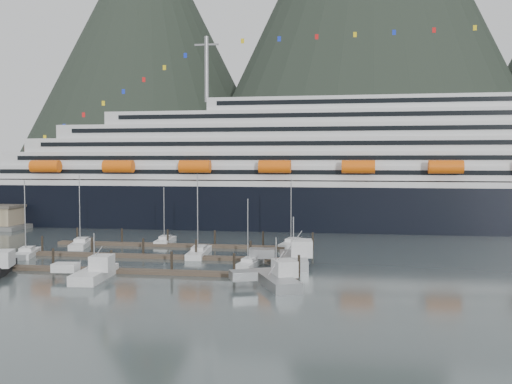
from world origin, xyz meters
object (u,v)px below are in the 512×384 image
sailboat_e (81,244)px  trawler_e (292,259)px  sailboat_f (165,241)px  trawler_b (94,273)px  cruise_ship (371,177)px  sailboat_d (199,253)px  sailboat_g (292,244)px  sailboat_a (27,254)px  trawler_d (275,279)px  sailboat_h (249,264)px

sailboat_e → trawler_e: (40.38, -13.10, 0.57)m
sailboat_f → trawler_b: size_ratio=1.05×
cruise_ship → sailboat_e: (-53.24, -41.95, -11.62)m
sailboat_d → trawler_b: 23.27m
sailboat_g → trawler_b: (-22.97, -35.00, 0.47)m
sailboat_a → sailboat_f: size_ratio=1.16×
sailboat_f → sailboat_a: bearing=131.4°
trawler_d → sailboat_h: bearing=-0.1°
sailboat_a → trawler_e: bearing=-108.6°
sailboat_h → trawler_b: bearing=130.2°
trawler_b → trawler_e: trawler_e is taller
sailboat_d → sailboat_g: sailboat_d is taller
sailboat_f → trawler_d: 43.26m
sailboat_a → trawler_b: sailboat_a is taller
cruise_ship → trawler_d: bearing=-100.9°
sailboat_a → trawler_b: 24.94m
trawler_e → sailboat_h: bearing=104.8°
sailboat_h → trawler_d: 13.64m
sailboat_g → trawler_e: (2.12, -20.10, 0.59)m
sailboat_h → trawler_b: size_ratio=0.99×
sailboat_a → trawler_d: sailboat_a is taller
trawler_d → cruise_ship: bearing=-35.0°
sailboat_e → sailboat_f: 15.40m
sailboat_f → sailboat_h: (20.33, -22.22, -0.01)m
cruise_ship → sailboat_h: bearing=-108.3°
cruise_ship → sailboat_a: (-57.02, -53.90, -11.62)m
trawler_d → sailboat_g: bearing=-21.6°
sailboat_g → trawler_b: size_ratio=1.21×
sailboat_e → sailboat_g: size_ratio=1.06×
sailboat_g → sailboat_h: bearing=179.7°
cruise_ship → sailboat_e: cruise_ship is taller
sailboat_g → sailboat_h: sailboat_g is taller
sailboat_h → trawler_d: (5.53, -12.46, 0.48)m
sailboat_h → trawler_e: sailboat_h is taller
trawler_d → trawler_e: size_ratio=0.91×
sailboat_g → sailboat_h: (-4.03, -22.59, -0.02)m
cruise_ship → sailboat_d: bearing=-121.1°
sailboat_e → trawler_d: sailboat_e is taller
sailboat_e → sailboat_f: bearing=-79.2°
sailboat_h → trawler_e: (6.14, 2.49, 0.61)m
sailboat_e → trawler_b: 31.91m
sailboat_g → trawler_e: 20.22m
trawler_e → sailboat_e: bearing=64.8°
sailboat_d → trawler_d: size_ratio=1.21×
sailboat_a → sailboat_d: (27.82, 5.51, 0.00)m
cruise_ship → trawler_e: size_ratio=16.31×
sailboat_d → sailboat_e: (-24.04, 6.44, 0.00)m
cruise_ship → sailboat_a: cruise_ship is taller
sailboat_g → trawler_e: size_ratio=1.00×
sailboat_a → sailboat_h: (38.02, -3.64, -0.03)m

